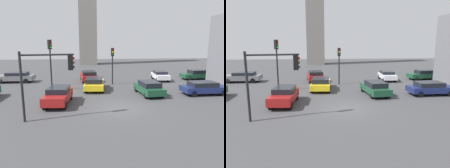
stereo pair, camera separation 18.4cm
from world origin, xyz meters
The scene contains 12 objects.
ground_plane centered at (0.00, 0.00, 0.00)m, with size 108.53×108.53×0.00m, color #424244.
traffic_light_1 centered at (0.46, 10.10, 3.21)m, with size 0.37×0.48×4.57m.
traffic_light_2 centered at (-5.09, -1.83, 3.32)m, with size 3.45×0.91×4.63m.
traffic_light_3 centered at (-6.53, 7.11, 3.81)m, with size 0.48×0.45×5.50m.
car_0 centered at (9.10, 3.77, 0.71)m, with size 4.57×2.04×1.32m.
car_2 centered at (-2.56, 12.64, 0.74)m, with size 2.53×4.63×1.40m.
car_3 centered at (12.94, 12.61, 0.72)m, with size 4.53×2.25×1.37m.
car_4 centered at (-1.89, 7.06, 0.73)m, with size 2.36×4.65×1.37m.
car_5 centered at (3.53, 4.27, 0.73)m, with size 2.28×4.49×1.39m.
car_6 centered at (7.46, 12.37, 0.70)m, with size 2.02×4.12×1.28m.
car_7 centered at (-12.19, 12.83, 0.73)m, with size 4.70×2.13×1.35m.
car_8 centered at (-5.06, 1.79, 0.79)m, with size 2.11×4.44×1.48m.
Camera 2 is at (-2.11, -15.85, 5.12)m, focal length 33.49 mm.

